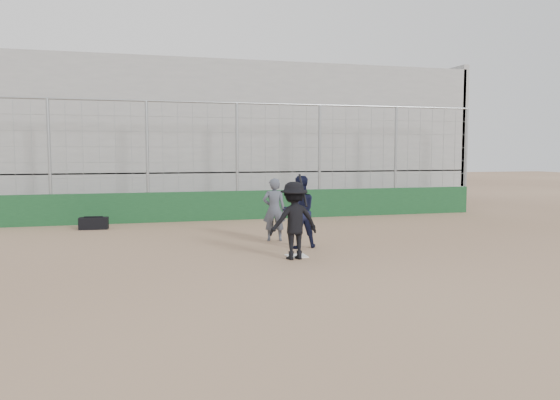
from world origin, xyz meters
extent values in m
plane|color=brown|center=(0.00, 0.00, 0.00)|extent=(90.00, 90.00, 0.00)
cube|color=white|center=(0.00, 0.00, 0.01)|extent=(0.44, 0.44, 0.02)
cube|color=#133C1D|center=(0.00, 7.00, 0.50)|extent=(18.00, 0.25, 1.00)
cylinder|color=gray|center=(0.00, 7.00, 2.00)|extent=(0.10, 0.10, 4.00)
cylinder|color=gray|center=(9.00, 7.00, 2.00)|extent=(0.10, 0.10, 4.00)
cylinder|color=gray|center=(0.00, 7.00, 4.00)|extent=(18.00, 0.07, 0.07)
cube|color=gray|center=(0.00, 11.95, 0.80)|extent=(20.00, 6.70, 1.60)
cube|color=gray|center=(0.00, 11.95, 3.70)|extent=(20.00, 6.70, 4.20)
cube|color=gray|center=(10.00, 11.95, 2.90)|extent=(0.25, 6.70, 6.10)
cylinder|color=gray|center=(0.00, 15.10, 6.80)|extent=(20.00, 0.06, 0.06)
imported|color=black|center=(-0.14, -0.26, 0.84)|extent=(1.16, 0.75, 1.69)
cylinder|color=black|center=(0.11, -0.11, 1.49)|extent=(0.07, 0.57, 0.71)
imported|color=black|center=(0.38, 0.99, 0.58)|extent=(0.92, 0.75, 1.15)
sphere|color=maroon|center=(0.38, 0.99, 1.05)|extent=(0.28, 0.28, 0.28)
imported|color=#474D5A|center=(0.07, 2.23, 0.74)|extent=(0.67, 0.52, 1.49)
cube|color=black|center=(-4.66, 5.76, 0.18)|extent=(0.87, 0.43, 0.36)
cylinder|color=black|center=(-4.66, 5.76, 0.38)|extent=(0.55, 0.09, 0.04)
camera|label=1|loc=(-3.53, -11.51, 2.32)|focal=35.00mm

